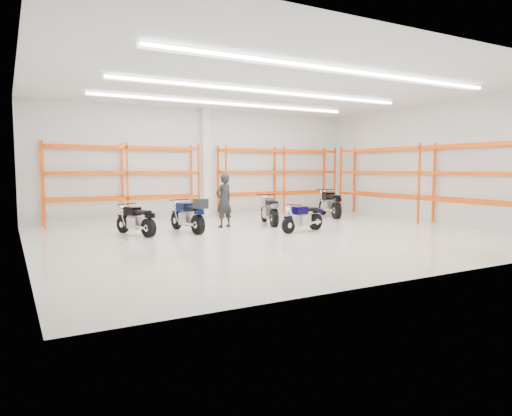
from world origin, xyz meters
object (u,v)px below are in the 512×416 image
motorcycle_back_a (137,221)px  motorcycle_back_b (189,216)px  motorcycle_back_c (270,211)px  motorcycle_main (304,218)px  motorcycle_back_d (330,204)px  structural_column (205,163)px  standing_man (224,201)px

motorcycle_back_a → motorcycle_back_b: motorcycle_back_b is taller
motorcycle_back_c → motorcycle_main: bearing=-87.5°
motorcycle_main → motorcycle_back_a: size_ratio=0.98×
motorcycle_back_a → motorcycle_back_c: bearing=4.0°
motorcycle_back_d → motorcycle_back_b: bearing=-167.6°
motorcycle_main → motorcycle_back_d: size_ratio=0.81×
motorcycle_back_d → motorcycle_main: bearing=-138.4°
motorcycle_back_a → structural_column: (3.86, 3.82, 1.80)m
standing_man → motorcycle_main: bearing=111.7°
motorcycle_back_a → motorcycle_back_d: bearing=9.0°
motorcycle_main → motorcycle_back_a: (-5.00, 1.73, 0.02)m
motorcycle_main → motorcycle_back_d: bearing=41.6°
motorcycle_back_b → motorcycle_back_d: motorcycle_back_d is taller
motorcycle_main → motorcycle_back_a: 5.29m
motorcycle_main → motorcycle_back_b: 3.71m
structural_column → motorcycle_back_b: bearing=-119.1°
motorcycle_back_a → structural_column: 5.72m
motorcycle_back_b → standing_man: bearing=23.4°
motorcycle_back_b → structural_column: 4.87m
standing_man → structural_column: 3.64m
motorcycle_back_a → motorcycle_back_b: size_ratio=0.86×
motorcycle_back_c → motorcycle_back_b: bearing=-171.2°
motorcycle_main → standing_man: size_ratio=0.98×
motorcycle_main → standing_man: bearing=129.6°
motorcycle_back_b → standing_man: (1.52, 0.66, 0.40)m
motorcycle_back_a → motorcycle_back_d: (8.45, 1.34, 0.09)m
motorcycle_main → motorcycle_back_a: bearing=161.0°
motorcycle_main → structural_column: structural_column is taller
motorcycle_back_a → motorcycle_back_d: 8.56m
structural_column → motorcycle_back_d: bearing=-28.3°
motorcycle_back_b → motorcycle_main: bearing=-24.9°
motorcycle_back_b → motorcycle_back_d: size_ratio=0.96×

